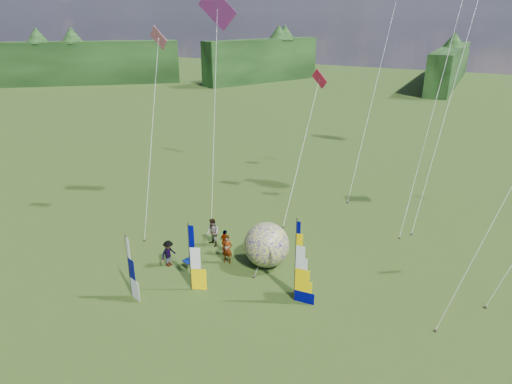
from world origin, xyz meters
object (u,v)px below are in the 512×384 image
at_px(feather_banner_main, 295,262).
at_px(spectator_d, 225,242).
at_px(spectator_c, 169,253).
at_px(spectator_a, 227,249).
at_px(side_banner_far, 129,267).
at_px(spectator_b, 213,233).
at_px(kite_whale, 458,65).
at_px(bol_inflatable, 267,245).
at_px(side_banner_left, 190,258).
at_px(camp_chair, 189,260).

relative_size(feather_banner_main, spectator_d, 2.87).
height_order(feather_banner_main, spectator_c, feather_banner_main).
bearing_deg(spectator_a, spectator_d, 117.32).
distance_m(side_banner_far, spectator_a, 5.96).
bearing_deg(feather_banner_main, spectator_d, 152.07).
height_order(spectator_b, spectator_d, spectator_b).
xyz_separation_m(spectator_d, kite_whale, (10.56, 13.78, 9.69)).
distance_m(bol_inflatable, spectator_c, 5.72).
xyz_separation_m(side_banner_left, side_banner_far, (-2.42, -1.95, -0.17)).
relative_size(side_banner_left, spectator_c, 2.36).
distance_m(spectator_a, camp_chair, 2.32).
bearing_deg(bol_inflatable, feather_banner_main, -41.93).
bearing_deg(kite_whale, bol_inflatable, -106.13).
relative_size(side_banner_left, spectator_d, 2.42).
relative_size(side_banner_far, spectator_d, 2.20).
height_order(feather_banner_main, side_banner_far, feather_banner_main).
bearing_deg(side_banner_left, kite_whale, 38.78).
bearing_deg(side_banner_left, feather_banner_main, -4.90).
relative_size(spectator_a, camp_chair, 1.71).
bearing_deg(bol_inflatable, camp_chair, -148.67).
relative_size(side_banner_far, spectator_c, 2.15).
height_order(side_banner_left, spectator_b, side_banner_left).
height_order(spectator_a, camp_chair, spectator_a).
bearing_deg(bol_inflatable, side_banner_far, -128.75).
distance_m(spectator_a, kite_whale, 20.12).
relative_size(side_banner_left, side_banner_far, 1.10).
relative_size(side_banner_far, bol_inflatable, 1.31).
height_order(bol_inflatable, spectator_c, bol_inflatable).
relative_size(feather_banner_main, spectator_b, 2.46).
relative_size(camp_chair, kite_whale, 0.05).
xyz_separation_m(bol_inflatable, spectator_a, (-2.17, -0.83, -0.43)).
bearing_deg(spectator_a, feather_banner_main, -29.03).
relative_size(spectator_b, kite_whale, 0.09).
xyz_separation_m(side_banner_left, spectator_d, (-0.39, 4.18, -1.12)).
relative_size(bol_inflatable, camp_chair, 2.54).
bearing_deg(spectator_b, spectator_d, 5.41).
bearing_deg(spectator_b, spectator_a, -7.97).
bearing_deg(spectator_b, kite_whale, 76.94).
relative_size(spectator_d, camp_chair, 1.51).
height_order(side_banner_left, kite_whale, kite_whale).
relative_size(side_banner_far, spectator_b, 1.89).
height_order(spectator_a, spectator_b, spectator_b).
height_order(spectator_a, spectator_d, spectator_a).
xyz_separation_m(spectator_b, camp_chair, (0.19, -2.93, -0.40)).
bearing_deg(spectator_c, bol_inflatable, -51.24).
distance_m(feather_banner_main, camp_chair, 6.92).
bearing_deg(side_banner_far, side_banner_left, 57.68).
relative_size(feather_banner_main, side_banner_left, 1.18).
distance_m(side_banner_left, spectator_a, 3.46).
bearing_deg(camp_chair, bol_inflatable, 55.49).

